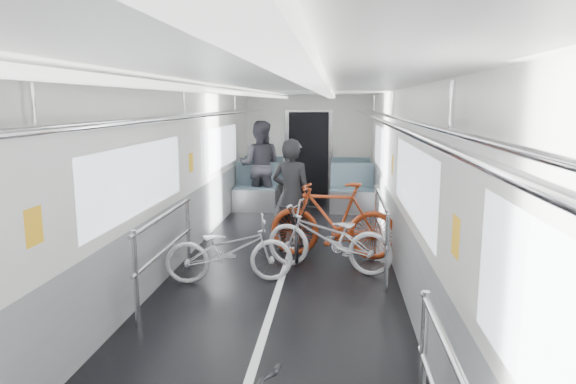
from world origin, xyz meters
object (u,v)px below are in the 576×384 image
person_standing (291,196)px  person_seated (260,165)px  bike_left_far (230,250)px  bike_right_mid (328,238)px  bike_aisle (298,227)px  bike_right_far (333,220)px

person_standing → person_seated: (-0.94, 3.07, 0.08)m
bike_left_far → person_seated: bearing=-8.2°
bike_right_mid → person_standing: bearing=-130.5°
bike_left_far → bike_aisle: 1.52m
person_standing → person_seated: size_ratio=0.92×
bike_right_mid → bike_aisle: bike_right_mid is taller
bike_left_far → person_standing: size_ratio=0.93×
bike_right_mid → bike_right_far: size_ratio=0.94×
bike_aisle → person_seated: size_ratio=0.83×
person_standing → bike_aisle: bearing=154.3°
bike_left_far → bike_aisle: size_ratio=1.02×
bike_aisle → person_standing: person_standing is taller
bike_aisle → person_seated: person_seated is taller
bike_right_mid → bike_aisle: bearing=-132.8°
bike_right_far → bike_aisle: size_ratio=1.20×
person_standing → bike_left_far: bearing=82.8°
bike_right_far → bike_right_mid: bearing=0.3°
bike_aisle → bike_left_far: bearing=-123.8°
bike_left_far → bike_right_mid: bearing=-77.5°
person_seated → bike_left_far: bearing=95.2°
bike_aisle → person_standing: bearing=132.9°
bike_left_far → person_seated: 4.52m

